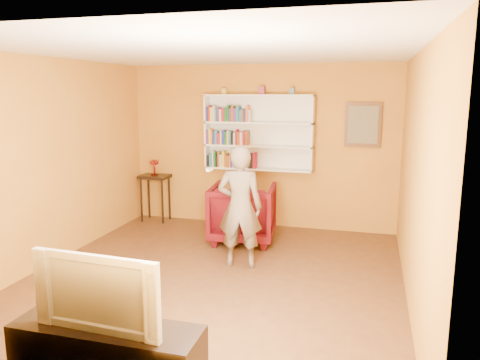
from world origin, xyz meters
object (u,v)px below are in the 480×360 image
tv_cabinet (108,358)px  television (104,289)px  bookshelf (259,133)px  console_table (155,183)px  ruby_lustre (154,164)px  armchair (243,213)px  person (240,207)px

tv_cabinet → television: 0.56m
bookshelf → console_table: size_ratio=2.20×
ruby_lustre → bookshelf: bearing=5.0°
bookshelf → tv_cabinet: size_ratio=1.23×
console_table → armchair: bearing=-21.2°
ruby_lustre → tv_cabinet: size_ratio=0.18×
tv_cabinet → person: bearing=84.5°
armchair → person: size_ratio=0.61×
console_table → ruby_lustre: (-0.00, 0.00, 0.34)m
person → tv_cabinet: size_ratio=1.08×
armchair → television: television is taller
bookshelf → television: bookshelf is taller
console_table → armchair: size_ratio=0.84×
tv_cabinet → television: (0.00, 0.00, 0.56)m
person → tv_cabinet: 2.84m
bookshelf → tv_cabinet: bookshelf is taller
ruby_lustre → armchair: ruby_lustre is taller
console_table → person: person is taller
television → bookshelf: bearing=92.1°
ruby_lustre → tv_cabinet: 4.90m
ruby_lustre → armchair: bearing=-21.2°
bookshelf → console_table: 2.06m
person → console_table: bearing=-47.2°
bookshelf → ruby_lustre: bookshelf is taller
ruby_lustre → television: bearing=-68.5°
bookshelf → console_table: bookshelf is taller
bookshelf → person: bookshelf is taller
person → ruby_lustre: bearing=-47.2°
ruby_lustre → television: size_ratio=0.26×
bookshelf → tv_cabinet: 4.85m
ruby_lustre → armchair: size_ratio=0.28×
bookshelf → person: size_ratio=1.13×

